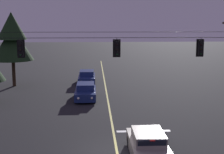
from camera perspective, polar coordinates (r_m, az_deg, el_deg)
ground_plane at (r=17.98m, az=0.90°, el=-12.91°), size 180.00×180.00×0.00m
lane_centre_stripe at (r=27.57m, az=-0.56°, el=-4.82°), size 0.14×60.00×0.01m
stop_bar_paint at (r=21.44m, az=5.38°, el=-9.15°), size 3.40×0.36×0.01m
signal_span_assembly at (r=20.93m, az=0.15°, el=1.04°), size 17.29×0.32×7.23m
traffic_light_leftmost at (r=21.19m, az=-15.32°, el=4.65°), size 0.48×0.41×1.22m
traffic_light_left_inner at (r=20.76m, az=0.83°, el=4.89°), size 0.48×0.41×1.22m
traffic_light_centre at (r=21.77m, az=14.88°, el=4.79°), size 0.48×0.41×1.22m
car_waiting_near_lane at (r=17.42m, az=6.14°, el=-11.44°), size 1.80×4.33×1.39m
car_oncoming_lead at (r=29.73m, az=-4.51°, el=-2.50°), size 1.80×4.42×1.39m
car_oncoming_trailing at (r=37.10m, az=-4.31°, el=-0.05°), size 1.80×4.42×1.39m
tree_verge_far at (r=36.33m, az=-16.65°, el=6.27°), size 4.33×4.33×7.73m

